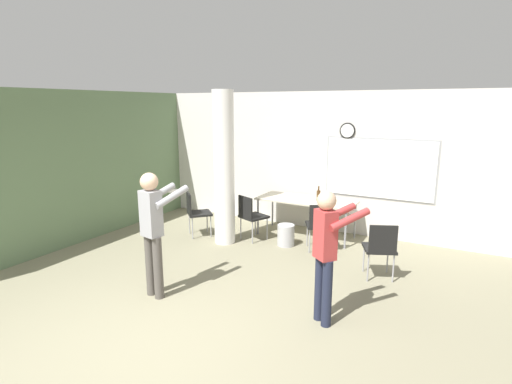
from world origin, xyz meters
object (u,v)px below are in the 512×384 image
object	(u,v)px
chair_table_left	(251,214)
chair_near_pillar	(196,211)
folding_table	(306,202)
person_playing_front	(153,225)
bottle_on_table	(318,195)
chair_table_right	(320,223)
person_playing_side	(327,247)
chair_mid_room	(380,246)

from	to	relation	value
chair_table_left	chair_near_pillar	world-z (taller)	same
folding_table	person_playing_front	size ratio (longest dim) A/B	1.12
bottle_on_table	folding_table	bearing A→B (deg)	-179.71
folding_table	chair_table_right	world-z (taller)	chair_table_right
folding_table	bottle_on_table	bearing A→B (deg)	0.29
person_playing_front	person_playing_side	xyz separation A→B (m)	(2.22, 0.43, -0.05)
chair_table_left	person_playing_side	size ratio (longest dim) A/B	0.54
chair_mid_room	bottle_on_table	bearing A→B (deg)	137.18
chair_table_right	person_playing_side	size ratio (longest dim) A/B	0.54
chair_table_left	chair_near_pillar	size ratio (longest dim) A/B	1.00
chair_table_left	chair_near_pillar	distance (m)	1.11
chair_table_left	chair_table_right	bearing A→B (deg)	2.88
bottle_on_table	chair_table_left	size ratio (longest dim) A/B	0.33
chair_mid_room	person_playing_side	world-z (taller)	person_playing_side
person_playing_side	chair_table_right	bearing A→B (deg)	111.21
person_playing_side	chair_near_pillar	bearing A→B (deg)	150.25
bottle_on_table	chair_table_left	world-z (taller)	bottle_on_table
chair_mid_room	folding_table	bearing A→B (deg)	141.62
bottle_on_table	chair_table_left	xyz separation A→B (m)	(-1.07, -0.72, -0.34)
person_playing_side	person_playing_front	bearing A→B (deg)	-169.11
chair_mid_room	person_playing_side	bearing A→B (deg)	-101.60
chair_mid_room	chair_table_left	world-z (taller)	same
chair_mid_room	chair_near_pillar	xyz separation A→B (m)	(-3.59, 0.33, 0.00)
chair_near_pillar	person_playing_front	bearing A→B (deg)	-65.40
folding_table	bottle_on_table	size ratio (longest dim) A/B	6.60
folding_table	chair_mid_room	bearing A→B (deg)	-38.38
bottle_on_table	person_playing_side	world-z (taller)	person_playing_side
person_playing_front	person_playing_side	world-z (taller)	person_playing_front
bottle_on_table	chair_table_right	size ratio (longest dim) A/B	0.33
chair_near_pillar	person_playing_side	distance (m)	3.80
folding_table	chair_mid_room	xyz separation A→B (m)	(1.69, -1.34, -0.19)
chair_table_right	person_playing_side	xyz separation A→B (m)	(0.87, -2.23, 0.43)
chair_table_left	person_playing_side	bearing A→B (deg)	-44.44
chair_table_right	chair_table_left	size ratio (longest dim) A/B	1.00
folding_table	chair_table_left	bearing A→B (deg)	-139.20
chair_mid_room	person_playing_front	world-z (taller)	person_playing_front
folding_table	chair_mid_room	size ratio (longest dim) A/B	2.18
chair_near_pillar	folding_table	bearing A→B (deg)	27.89
chair_table_right	chair_mid_room	size ratio (longest dim) A/B	1.00
chair_table_right	chair_mid_room	world-z (taller)	same
chair_table_right	chair_table_left	distance (m)	1.34
folding_table	person_playing_front	distance (m)	3.43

